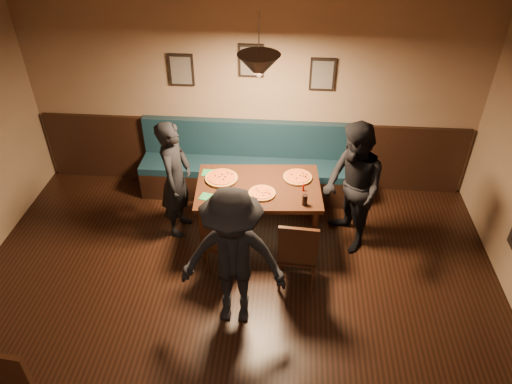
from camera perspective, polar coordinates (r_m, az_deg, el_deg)
ceiling at (r=2.72m, az=-7.30°, el=7.98°), size 7.00×7.00×0.00m
wall_back at (r=6.45m, az=-0.53°, el=11.62°), size 6.00×0.00×6.00m
wainscot at (r=6.85m, az=-0.51°, el=4.65°), size 5.88×0.06×1.00m
booth_bench at (r=6.62m, az=-0.72°, el=3.43°), size 3.00×0.60×1.00m
picture_left at (r=6.44m, az=-8.82°, el=14.08°), size 0.32×0.04×0.42m
picture_center at (r=6.25m, az=-0.58°, el=15.27°), size 0.32×0.04×0.42m
picture_right at (r=6.29m, az=7.86°, el=13.62°), size 0.32×0.04×0.42m
pendant_lamp at (r=4.98m, az=0.34°, el=14.62°), size 0.44×0.44×0.25m
dining_table at (r=5.91m, az=0.28°, el=-2.39°), size 1.53×1.05×0.78m
chair_near_left at (r=5.46m, az=-3.52°, el=-5.96°), size 0.49×0.49×0.84m
chair_near_right at (r=5.30m, az=5.01°, el=-6.90°), size 0.44×0.44×0.94m
diner_left at (r=5.90m, az=-9.47°, el=1.51°), size 0.43×0.60×1.53m
diner_right at (r=5.69m, az=11.37°, el=0.40°), size 0.87×0.97×1.64m
diner_front at (r=4.70m, az=-2.74°, el=-8.05°), size 1.04×0.61×1.61m
pizza_a at (r=5.79m, az=-4.10°, el=1.65°), size 0.50×0.50×0.04m
pizza_b at (r=5.54m, az=0.72°, el=-0.13°), size 0.40×0.40×0.04m
pizza_c at (r=5.82m, az=4.93°, el=1.76°), size 0.41×0.41×0.04m
soda_glass at (r=5.38m, az=5.79°, el=-0.94°), size 0.06×0.06×0.13m
tabasco_bottle at (r=5.60m, az=5.62°, el=0.62°), size 0.03×0.03×0.11m
napkin_a at (r=5.94m, az=-5.66°, el=2.28°), size 0.15×0.15×0.01m
napkin_b at (r=5.53m, az=-5.91°, el=-0.56°), size 0.17×0.17×0.01m
cutlery_set at (r=5.36m, az=-0.44°, el=-1.72°), size 0.17×0.05×0.00m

